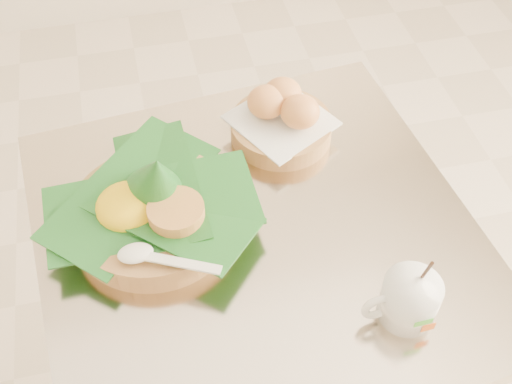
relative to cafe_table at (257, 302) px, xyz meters
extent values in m
cylinder|color=gray|center=(0.00, 0.00, -0.16)|extent=(0.07, 0.07, 0.69)
cube|color=beige|center=(0.00, 0.00, 0.21)|extent=(0.77, 0.77, 0.03)
cylinder|color=tan|center=(-0.16, 0.05, 0.24)|extent=(0.27, 0.27, 0.04)
cone|color=#17511B|center=(-0.15, 0.06, 0.32)|extent=(0.14, 0.16, 0.14)
ellipsoid|color=yellow|center=(-0.20, 0.06, 0.27)|extent=(0.10, 0.10, 0.06)
cylinder|color=#CC9347|center=(-0.12, 0.02, 0.28)|extent=(0.09, 0.09, 0.02)
cylinder|color=tan|center=(0.09, 0.21, 0.24)|extent=(0.19, 0.19, 0.04)
cube|color=white|center=(0.09, 0.21, 0.26)|extent=(0.21, 0.21, 0.01)
ellipsoid|color=#B35629|center=(0.07, 0.23, 0.29)|extent=(0.07, 0.07, 0.06)
ellipsoid|color=#B35629|center=(0.12, 0.19, 0.29)|extent=(0.07, 0.07, 0.06)
ellipsoid|color=#B35629|center=(0.10, 0.24, 0.29)|extent=(0.07, 0.07, 0.06)
cylinder|color=white|center=(0.18, -0.20, 0.26)|extent=(0.08, 0.08, 0.07)
torus|color=white|center=(0.13, -0.20, 0.26)|extent=(0.05, 0.01, 0.05)
cylinder|color=#3E2311|center=(0.18, -0.20, 0.29)|extent=(0.08, 0.08, 0.01)
cylinder|color=black|center=(0.19, -0.19, 0.31)|extent=(0.02, 0.04, 0.11)
cube|color=green|center=(0.18, -0.24, 0.27)|extent=(0.03, 0.00, 0.01)
cube|color=orange|center=(0.19, -0.24, 0.25)|extent=(0.02, 0.00, 0.02)
camera|label=1|loc=(-0.14, -0.62, 1.06)|focal=45.00mm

